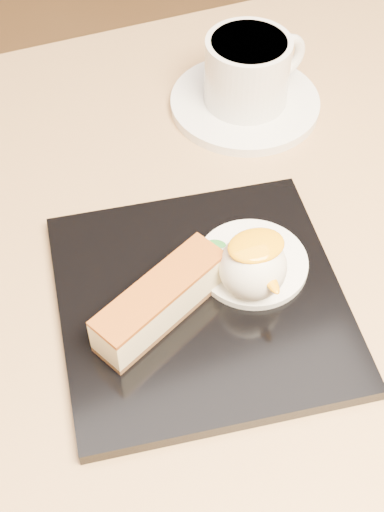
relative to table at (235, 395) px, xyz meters
name	(u,v)px	position (x,y,z in m)	size (l,w,h in m)	color
table	(235,395)	(0.00, 0.00, 0.00)	(0.80, 0.80, 0.72)	black
dessert_plate	(201,302)	(-0.03, 0.01, 0.16)	(0.22, 0.22, 0.01)	black
cheesecake	(160,301)	(-0.07, 0.00, 0.19)	(0.12, 0.08, 0.04)	brown
cream_smear	(252,263)	(0.02, 0.02, 0.17)	(0.09, 0.09, 0.01)	white
ice_cream_scoop	(253,267)	(0.01, 0.00, 0.19)	(0.05, 0.05, 0.05)	white
mango_sauce	(256,246)	(0.01, 0.01, 0.22)	(0.04, 0.03, 0.01)	#FFA408
mint_sprig	(207,248)	(-0.01, 0.05, 0.17)	(0.03, 0.02, 0.00)	#2C862E
saucer	(245,103)	(0.10, 0.22, 0.16)	(0.15, 0.15, 0.01)	white
coffee_cup	(249,69)	(0.10, 0.22, 0.20)	(0.11, 0.08, 0.07)	white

